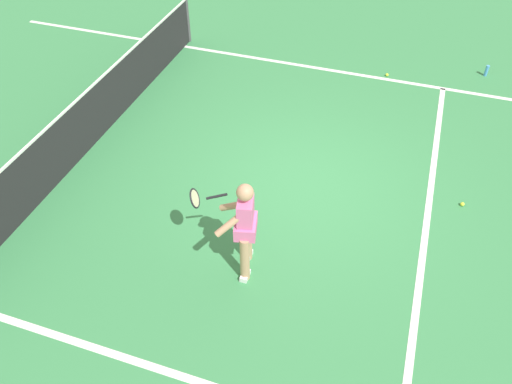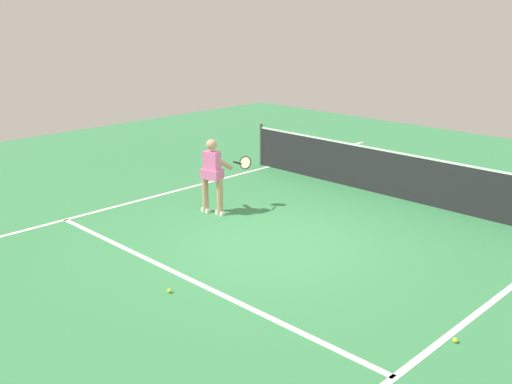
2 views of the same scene
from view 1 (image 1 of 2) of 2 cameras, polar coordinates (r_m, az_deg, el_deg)
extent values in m
plane|color=#38844C|center=(8.55, 5.52, 1.03)|extent=(23.96, 23.96, 0.00)
cube|color=white|center=(8.49, 18.68, -1.85)|extent=(7.56, 0.10, 0.01)
cube|color=white|center=(11.61, 10.28, 12.94)|extent=(0.10, 16.43, 0.01)
cylinder|color=#4C4C51|center=(12.64, -7.65, 18.65)|extent=(0.08, 0.08, 1.12)
cube|color=#232326|center=(9.62, -17.64, 8.14)|extent=(8.08, 0.02, 1.00)
cube|color=white|center=(9.35, -18.31, 10.74)|extent=(8.08, 0.02, 0.04)
cylinder|color=tan|center=(6.87, -1.26, -7.51)|extent=(0.13, 0.13, 0.78)
cylinder|color=tan|center=(7.10, -0.96, -5.28)|extent=(0.13, 0.13, 0.78)
cube|color=white|center=(7.14, -1.21, -9.30)|extent=(0.20, 0.10, 0.08)
cube|color=white|center=(7.36, -0.93, -7.10)|extent=(0.20, 0.10, 0.08)
cube|color=pink|center=(6.50, -1.18, -2.64)|extent=(0.36, 0.27, 0.52)
cube|color=pink|center=(6.65, -1.16, -3.85)|extent=(0.45, 0.37, 0.20)
sphere|color=tan|center=(6.22, -1.23, -0.06)|extent=(0.22, 0.22, 0.22)
cylinder|color=tan|center=(6.40, -2.66, -3.38)|extent=(0.37, 0.43, 0.37)
cylinder|color=tan|center=(6.61, -2.35, -1.51)|extent=(0.18, 0.49, 0.37)
cylinder|color=black|center=(6.80, -4.41, -0.49)|extent=(0.10, 0.29, 0.14)
torus|color=black|center=(6.89, -6.85, -0.71)|extent=(0.30, 0.18, 0.28)
cylinder|color=beige|center=(6.89, -6.85, -0.71)|extent=(0.25, 0.14, 0.23)
sphere|color=#D1E533|center=(11.66, 14.42, 12.56)|extent=(0.07, 0.07, 0.07)
sphere|color=#D1E533|center=(8.73, 22.05, -1.27)|extent=(0.07, 0.07, 0.07)
cylinder|color=#4C9EE5|center=(12.33, 24.35, 12.24)|extent=(0.07, 0.07, 0.24)
camera|label=2|loc=(14.47, 48.26, 24.05)|focal=41.78mm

